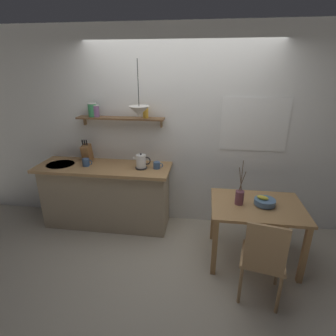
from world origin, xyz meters
TOP-DOWN VIEW (x-y plane):
  - ground_plane at (0.00, 0.00)m, footprint 14.00×14.00m
  - back_wall at (0.20, 0.65)m, footprint 6.80×0.11m
  - kitchen_counter at (-1.00, 0.32)m, footprint 1.83×0.63m
  - wall_shelf at (-0.87, 0.49)m, footprint 1.19×0.20m
  - dining_table at (0.98, -0.18)m, footprint 1.02×0.76m
  - dining_chair_near at (0.96, -0.81)m, footprint 0.49×0.51m
  - fruit_bowl at (1.05, -0.18)m, footprint 0.23×0.23m
  - twig_vase at (0.77, -0.19)m, footprint 0.10×0.10m
  - electric_kettle at (-0.46, 0.28)m, footprint 0.23×0.15m
  - knife_block at (-1.29, 0.45)m, footprint 0.11×0.18m
  - coffee_mug_by_sink at (-1.23, 0.26)m, footprint 0.14×0.10m
  - coffee_mug_spare at (-0.26, 0.31)m, footprint 0.13×0.09m
  - pendant_lamp at (-0.46, 0.29)m, footprint 0.26×0.26m

SIDE VIEW (x-z plane):
  - ground_plane at x=0.00m, z-range 0.00..0.00m
  - kitchen_counter at x=-1.00m, z-range 0.01..0.92m
  - dining_chair_near at x=0.96m, z-range 0.05..0.98m
  - dining_table at x=0.98m, z-range 0.25..0.98m
  - fruit_bowl at x=1.05m, z-range 0.71..0.83m
  - twig_vase at x=0.77m, z-range 0.56..1.07m
  - coffee_mug_spare at x=-0.26m, z-range 0.91..1.01m
  - coffee_mug_by_sink at x=-1.23m, z-range 0.91..1.02m
  - electric_kettle at x=-0.46m, z-range 0.90..1.11m
  - knife_block at x=-1.29m, z-range 0.88..1.21m
  - back_wall at x=0.20m, z-range 0.00..2.70m
  - wall_shelf at x=-0.87m, z-range 1.42..1.73m
  - pendant_lamp at x=-0.46m, z-range 1.34..2.00m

